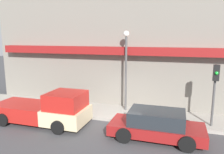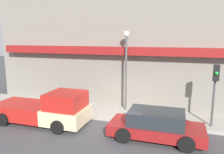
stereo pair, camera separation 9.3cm
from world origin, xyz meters
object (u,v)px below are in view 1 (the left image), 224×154
Objects in this scene: pickup_truck at (46,110)px; street_lamp at (126,61)px; fire_hydrant at (78,107)px; traffic_light at (215,84)px; parked_car at (157,125)px.

pickup_truck is 5.40m from street_lamp.
traffic_light is (7.45, 0.14, 1.90)m from fire_hydrant.
fire_hydrant is (-4.84, 1.69, -0.17)m from parked_car.
fire_hydrant is at bearing -152.10° from street_lamp.
parked_car is at bearing 0.83° from pickup_truck.
fire_hydrant is 0.14× the size of street_lamp.
pickup_truck is 2.04m from fire_hydrant.
fire_hydrant is at bearing 162.92° from parked_car.
pickup_truck is at bearing -167.90° from traffic_light.
fire_hydrant is 4.05m from street_lamp.
street_lamp is 5.09m from traffic_light.
street_lamp is 1.53× the size of traffic_light.
parked_car is at bearing -19.27° from fire_hydrant.
traffic_light is (2.61, 1.83, 1.73)m from parked_car.
fire_hydrant is at bearing -178.94° from traffic_light.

